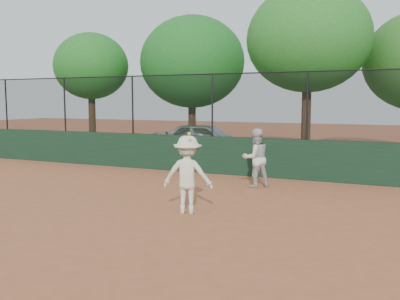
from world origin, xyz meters
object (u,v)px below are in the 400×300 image
at_px(player_second, 256,158).
at_px(player_main, 188,175).
at_px(parked_car, 206,140).
at_px(tree_0, 91,67).
at_px(tree_1, 192,62).
at_px(tree_2, 308,39).

bearing_deg(player_second, player_main, 39.79).
relative_size(parked_car, player_second, 2.69).
relative_size(player_main, tree_0, 0.30).
bearing_deg(tree_1, player_main, -64.93).
xyz_separation_m(parked_car, tree_0, (-6.82, 1.38, 3.30)).
distance_m(player_main, tree_1, 12.45).
xyz_separation_m(parked_car, player_main, (3.34, -8.50, 0.08)).
height_order(tree_0, tree_2, tree_2).
relative_size(parked_car, tree_2, 0.63).
bearing_deg(player_main, parked_car, 111.45).
relative_size(player_second, player_main, 0.92).
bearing_deg(tree_1, tree_0, -168.95).
xyz_separation_m(player_second, tree_1, (-5.52, 7.56, 3.34)).
distance_m(parked_car, player_second, 6.41).
distance_m(parked_car, tree_2, 5.63).
bearing_deg(tree_0, tree_1, 11.05).
bearing_deg(tree_1, player_second, -53.88).
bearing_deg(tree_2, tree_0, 176.65).
distance_m(player_main, tree_0, 14.53).
bearing_deg(tree_1, parked_car, -53.65).
bearing_deg(tree_2, player_main, -93.70).
height_order(parked_car, tree_1, tree_1).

